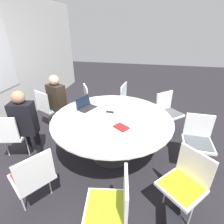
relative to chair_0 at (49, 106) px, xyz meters
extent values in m
plane|color=black|center=(-0.65, -1.53, -0.53)|extent=(16.00, 16.00, 0.00)
cylinder|color=#333333|center=(-0.65, -1.53, -0.52)|extent=(0.74, 0.74, 0.02)
cylinder|color=#333333|center=(-0.65, -1.53, -0.16)|extent=(0.17, 0.17, 0.71)
cylinder|color=white|center=(-0.65, -1.53, 0.21)|extent=(1.95, 1.95, 0.03)
cube|color=white|center=(0.06, -0.03, -0.07)|extent=(0.57, 0.58, 0.04)
cube|color=teal|center=(0.06, -0.03, -0.05)|extent=(0.50, 0.51, 0.01)
cube|color=white|center=(-0.12, 0.05, 0.15)|extent=(0.21, 0.39, 0.40)
cylinder|color=silver|center=(0.14, 0.13, -0.31)|extent=(0.02, 0.02, 0.44)
cylinder|color=silver|center=(-0.02, -0.19, -0.31)|extent=(0.02, 0.02, 0.44)
cube|color=white|center=(-1.02, 0.09, -0.07)|extent=(0.51, 0.52, 0.04)
cube|color=teal|center=(-1.02, 0.09, -0.05)|extent=(0.45, 0.46, 0.01)
cube|color=white|center=(-1.21, 0.04, 0.15)|extent=(0.12, 0.41, 0.40)
cylinder|color=silver|center=(-1.06, 0.26, -0.31)|extent=(0.02, 0.02, 0.44)
cylinder|color=silver|center=(-0.98, -0.09, -0.31)|extent=(0.02, 0.02, 0.44)
cube|color=white|center=(-1.77, -0.77, -0.07)|extent=(0.60, 0.59, 0.04)
cube|color=red|center=(-1.77, -0.77, -0.05)|extent=(0.53, 0.52, 0.01)
cube|color=white|center=(-1.88, -0.93, 0.15)|extent=(0.36, 0.26, 0.40)
cylinder|color=silver|center=(-1.92, -0.66, -0.31)|extent=(0.02, 0.02, 0.44)
cylinder|color=silver|center=(-1.62, -0.87, -0.31)|extent=(0.02, 0.02, 0.44)
cube|color=white|center=(-1.99, -1.74, -0.07)|extent=(0.50, 0.48, 0.04)
cube|color=olive|center=(-1.99, -1.74, -0.05)|extent=(0.44, 0.42, 0.01)
cube|color=white|center=(-1.97, -1.93, 0.15)|extent=(0.42, 0.09, 0.40)
cylinder|color=silver|center=(-1.82, -1.71, -0.31)|extent=(0.02, 0.02, 0.44)
cube|color=white|center=(-1.58, -2.52, -0.07)|extent=(0.61, 0.61, 0.04)
cube|color=gold|center=(-1.58, -2.52, -0.05)|extent=(0.53, 0.54, 0.01)
cube|color=white|center=(-1.44, -2.66, 0.15)|extent=(0.31, 0.32, 0.40)
cylinder|color=silver|center=(-1.71, -2.65, -0.31)|extent=(0.02, 0.02, 0.44)
cylinder|color=silver|center=(-1.46, -2.39, -0.31)|extent=(0.02, 0.02, 0.44)
cube|color=white|center=(-0.69, -2.90, -0.07)|extent=(0.43, 0.45, 0.04)
cube|color=#4C5156|center=(-0.69, -2.90, -0.05)|extent=(0.38, 0.40, 0.01)
cube|color=white|center=(-0.50, -2.90, 0.15)|extent=(0.04, 0.42, 0.40)
cylinder|color=silver|center=(-0.70, -3.08, -0.31)|extent=(0.02, 0.02, 0.44)
cylinder|color=silver|center=(-0.69, -2.72, -0.31)|extent=(0.02, 0.02, 0.44)
cube|color=white|center=(0.25, -2.56, -0.07)|extent=(0.61, 0.61, 0.04)
cube|color=#4C5156|center=(0.25, -2.56, -0.05)|extent=(0.53, 0.53, 0.01)
cube|color=white|center=(0.40, -2.43, 0.15)|extent=(0.30, 0.33, 0.40)
cylinder|color=silver|center=(0.37, -2.69, -0.31)|extent=(0.02, 0.02, 0.44)
cylinder|color=silver|center=(0.13, -2.42, -0.31)|extent=(0.02, 0.02, 0.44)
cube|color=white|center=(0.70, -1.73, -0.07)|extent=(0.50, 0.48, 0.04)
cube|color=teal|center=(0.70, -1.73, -0.05)|extent=(0.44, 0.42, 0.01)
cube|color=white|center=(0.73, -1.53, 0.15)|extent=(0.42, 0.09, 0.40)
cylinder|color=silver|center=(0.88, -1.75, -0.31)|extent=(0.02, 0.02, 0.44)
cylinder|color=silver|center=(0.52, -1.70, -0.31)|extent=(0.02, 0.02, 0.44)
cube|color=white|center=(0.55, -0.87, -0.07)|extent=(0.59, 0.58, 0.04)
cube|color=#E04C1E|center=(0.55, -0.87, -0.05)|extent=(0.52, 0.51, 0.01)
cube|color=white|center=(0.45, -0.70, 0.15)|extent=(0.38, 0.23, 0.40)
cylinder|color=silver|center=(0.70, -0.79, -0.31)|extent=(0.02, 0.02, 0.44)
cylinder|color=silver|center=(0.39, -0.96, -0.31)|extent=(0.02, 0.02, 0.44)
cylinder|color=#2D2319|center=(0.09, -0.21, -0.29)|extent=(0.10, 0.10, 0.48)
cylinder|color=#2D2319|center=(0.01, -0.37, -0.29)|extent=(0.10, 0.10, 0.48)
cube|color=#2D2319|center=(-0.04, -0.25, 0.22)|extent=(0.35, 0.42, 0.55)
sphere|color=tan|center=(-0.04, -0.25, 0.60)|extent=(0.20, 0.20, 0.20)
cylinder|color=black|center=(-0.89, -0.04, -0.29)|extent=(0.10, 0.10, 0.48)
cylinder|color=black|center=(-0.85, -0.21, -0.29)|extent=(0.10, 0.10, 0.48)
cube|color=black|center=(-0.96, -0.15, 0.22)|extent=(0.29, 0.40, 0.55)
sphere|color=#A87A5B|center=(-0.96, -0.15, 0.60)|extent=(0.20, 0.20, 0.20)
cube|color=#232326|center=(-0.41, -1.03, 0.23)|extent=(0.39, 0.33, 0.02)
cube|color=#232326|center=(-0.37, -0.94, 0.34)|extent=(0.32, 0.19, 0.20)
cube|color=black|center=(-0.37, -0.95, 0.34)|extent=(0.29, 0.16, 0.17)
cube|color=maroon|center=(-0.93, -1.73, 0.23)|extent=(0.25, 0.26, 0.02)
cube|color=black|center=(-0.47, -1.46, 0.23)|extent=(0.09, 0.15, 0.01)
camera|label=1|loc=(-3.09, -2.02, 1.59)|focal=28.00mm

